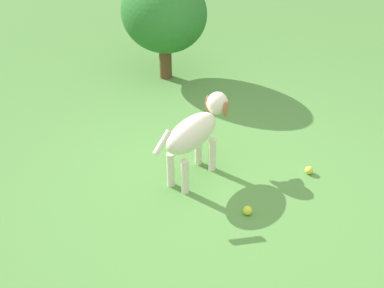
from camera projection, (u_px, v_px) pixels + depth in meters
ground at (218, 186)px, 3.38m from camera, size 14.00×14.00×0.00m
dog at (196, 131)px, 3.28m from camera, size 0.35×0.91×0.62m
tennis_ball_0 at (248, 210)px, 3.10m from camera, size 0.07×0.07×0.07m
tennis_ball_1 at (309, 170)px, 3.49m from camera, size 0.07×0.07×0.07m
shrub_near at (164, 13)px, 4.65m from camera, size 1.00×0.90×1.18m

